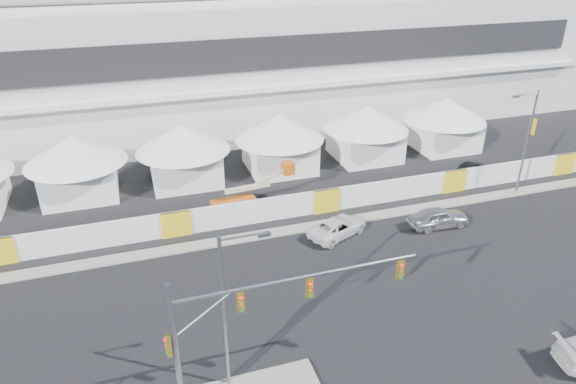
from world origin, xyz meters
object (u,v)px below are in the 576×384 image
object	(u,v)px
pickup_curb	(337,227)
streetlight_curb	(526,136)
sedan_silver	(438,217)
lot_car_b	(469,169)
boom_lift	(242,201)
traffic_mast	(232,334)
streetlight_median	(228,303)

from	to	relation	value
pickup_curb	streetlight_curb	world-z (taller)	streetlight_curb
sedan_silver	streetlight_curb	world-z (taller)	streetlight_curb
lot_car_b	boom_lift	bearing A→B (deg)	61.29
traffic_mast	streetlight_median	distance (m)	1.49
streetlight_curb	boom_lift	size ratio (longest dim) A/B	1.28
pickup_curb	lot_car_b	distance (m)	16.99
sedan_silver	boom_lift	bearing A→B (deg)	65.29
lot_car_b	traffic_mast	bearing A→B (deg)	96.34
streetlight_curb	lot_car_b	bearing A→B (deg)	110.15
streetlight_median	boom_lift	xyz separation A→B (m)	(4.67, 17.47, -4.12)
streetlight_median	streetlight_curb	size ratio (longest dim) A/B	0.94
lot_car_b	streetlight_curb	xyz separation A→B (m)	(1.59, -4.33, 4.58)
boom_lift	lot_car_b	bearing A→B (deg)	-5.50
lot_car_b	boom_lift	xyz separation A→B (m)	(-21.80, -0.17, 0.24)
lot_car_b	streetlight_median	bearing A→B (deg)	94.53
sedan_silver	streetlight_median	xyz separation A→B (m)	(-18.47, -10.39, 4.28)
traffic_mast	pickup_curb	bearing A→B (deg)	50.38
lot_car_b	streetlight_median	distance (m)	32.10
pickup_curb	boom_lift	distance (m)	8.32
pickup_curb	streetlight_curb	size ratio (longest dim) A/B	0.53
streetlight_median	streetlight_curb	xyz separation A→B (m)	(28.05, 13.30, 0.22)
pickup_curb	traffic_mast	bearing A→B (deg)	116.43
streetlight_median	boom_lift	world-z (taller)	streetlight_median
sedan_silver	streetlight_curb	xyz separation A→B (m)	(9.58, 2.91, 4.50)
boom_lift	streetlight_median	bearing A→B (deg)	-110.90
lot_car_b	traffic_mast	world-z (taller)	traffic_mast
pickup_curb	traffic_mast	xyz separation A→B (m)	(-10.73, -12.97, 3.77)
traffic_mast	streetlight_curb	xyz separation A→B (m)	(28.21, 14.64, 0.85)
streetlight_median	pickup_curb	bearing A→B (deg)	47.70
sedan_silver	streetlight_median	distance (m)	21.62
lot_car_b	traffic_mast	size ratio (longest dim) A/B	0.36
traffic_mast	boom_lift	bearing A→B (deg)	75.61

